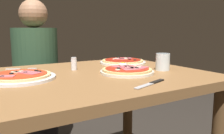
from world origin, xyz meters
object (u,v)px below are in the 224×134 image
object	(u,v)px
salt_shaker	(74,64)
diner_person	(37,85)
pizza_across_left	(20,77)
knife	(152,83)
pizza_across_right	(123,62)
pizza_foreground	(127,71)
fork	(19,69)
water_glass_near	(163,63)
dining_table	(92,98)

from	to	relation	value
salt_shaker	diner_person	distance (m)	0.65
diner_person	pizza_across_left	bearing A→B (deg)	71.66
knife	salt_shaker	world-z (taller)	salt_shaker
pizza_across_right	diner_person	world-z (taller)	diner_person
salt_shaker	pizza_across_right	bearing A→B (deg)	11.30
pizza_across_left	salt_shaker	bearing A→B (deg)	18.68
pizza_foreground	fork	world-z (taller)	pizza_foreground
pizza_across_left	water_glass_near	bearing A→B (deg)	-12.14
knife	pizza_across_left	bearing A→B (deg)	139.76
fork	knife	xyz separation A→B (m)	(0.38, -0.63, 0.00)
pizza_across_right	knife	xyz separation A→B (m)	(-0.22, -0.53, -0.01)
water_glass_near	knife	bearing A→B (deg)	-140.16
fork	knife	world-z (taller)	knife
dining_table	fork	size ratio (longest dim) A/B	7.20
pizza_foreground	pizza_across_right	bearing A→B (deg)	59.72
salt_shaker	pizza_across_left	bearing A→B (deg)	-161.32
knife	diner_person	bearing A→B (deg)	100.18
dining_table	knife	size ratio (longest dim) A/B	5.66
diner_person	dining_table	bearing A→B (deg)	96.49
pizza_across_left	knife	xyz separation A→B (m)	(0.42, -0.36, -0.01)
pizza_across_left	dining_table	bearing A→B (deg)	-7.56
pizza_foreground	fork	size ratio (longest dim) A/B	1.75
pizza_across_right	salt_shaker	distance (m)	0.36
pizza_across_right	salt_shaker	xyz separation A→B (m)	(-0.35, -0.07, 0.02)
pizza_across_right	fork	world-z (taller)	pizza_across_right
water_glass_near	dining_table	bearing A→B (deg)	163.95
pizza_across_left	fork	xyz separation A→B (m)	(0.04, 0.27, -0.01)
pizza_across_left	salt_shaker	distance (m)	0.30
pizza_foreground	pizza_across_right	world-z (taller)	pizza_foreground
dining_table	pizza_across_left	world-z (taller)	pizza_across_left
dining_table	pizza_foreground	bearing A→B (deg)	-26.44
pizza_foreground	salt_shaker	world-z (taller)	salt_shaker
pizza_across_left	diner_person	size ratio (longest dim) A/B	0.25
pizza_across_left	knife	distance (m)	0.56
dining_table	salt_shaker	world-z (taller)	salt_shaker
knife	diner_person	size ratio (longest dim) A/B	0.16
dining_table	pizza_foreground	xyz separation A→B (m)	(0.15, -0.08, 0.14)
pizza_across_left	knife	size ratio (longest dim) A/B	1.58
diner_person	fork	bearing A→B (deg)	66.21
salt_shaker	pizza_foreground	bearing A→B (deg)	-49.07
pizza_across_left	knife	world-z (taller)	pizza_across_left
pizza_across_left	salt_shaker	xyz separation A→B (m)	(0.29, 0.10, 0.02)
dining_table	fork	bearing A→B (deg)	131.31
knife	diner_person	xyz separation A→B (m)	(-0.19, 1.06, -0.20)
dining_table	pizza_across_right	distance (m)	0.41
water_glass_near	diner_person	size ratio (longest dim) A/B	0.07
fork	diner_person	bearing A→B (deg)	66.21
dining_table	fork	distance (m)	0.44
pizza_foreground	diner_person	world-z (taller)	diner_person
dining_table	knife	distance (m)	0.36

